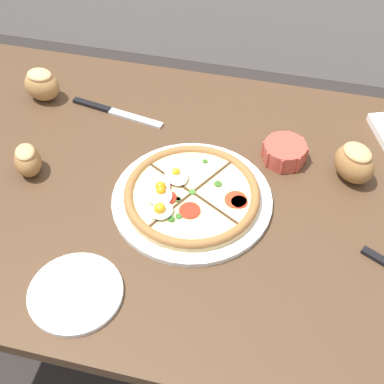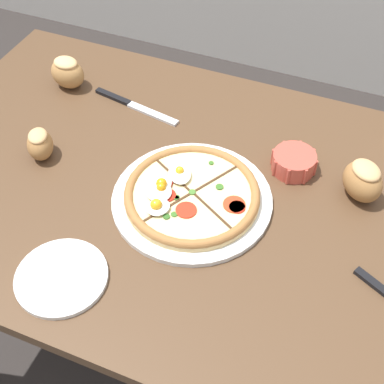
% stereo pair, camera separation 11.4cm
% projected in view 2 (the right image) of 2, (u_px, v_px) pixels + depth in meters
% --- Properties ---
extents(ground_plane, '(12.00, 12.00, 0.00)m').
position_uv_depth(ground_plane, '(213.00, 351.00, 1.71)').
color(ground_plane, '#2D2826').
extents(dining_table, '(1.54, 0.88, 0.74)m').
position_uv_depth(dining_table, '(221.00, 225.00, 1.23)').
color(dining_table, '#513823').
rests_on(dining_table, ground_plane).
extents(pizza, '(0.35, 0.35, 0.05)m').
position_uv_depth(pizza, '(191.00, 196.00, 1.15)').
color(pizza, white).
rests_on(pizza, dining_table).
extents(ramekin_bowl, '(0.11, 0.11, 0.05)m').
position_uv_depth(ramekin_bowl, '(294.00, 162.00, 1.21)').
color(ramekin_bowl, '#C64C3D').
rests_on(ramekin_bowl, dining_table).
extents(bread_piece_near, '(0.09, 0.10, 0.07)m').
position_uv_depth(bread_piece_near, '(40.00, 144.00, 1.23)').
color(bread_piece_near, '#A3703D').
rests_on(bread_piece_near, dining_table).
extents(bread_piece_mid, '(0.10, 0.08, 0.09)m').
position_uv_depth(bread_piece_mid, '(67.00, 72.00, 1.41)').
color(bread_piece_mid, '#B27F47').
rests_on(bread_piece_mid, dining_table).
extents(bread_piece_far, '(0.12, 0.12, 0.09)m').
position_uv_depth(bread_piece_far, '(363.00, 180.00, 1.14)').
color(bread_piece_far, '#A3703D').
rests_on(bread_piece_far, dining_table).
extents(knife_main, '(0.25, 0.06, 0.01)m').
position_uv_depth(knife_main, '(135.00, 106.00, 1.38)').
color(knife_main, silver).
rests_on(knife_main, dining_table).
extents(side_saucer, '(0.18, 0.18, 0.01)m').
position_uv_depth(side_saucer, '(61.00, 277.00, 1.03)').
color(side_saucer, white).
rests_on(side_saucer, dining_table).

